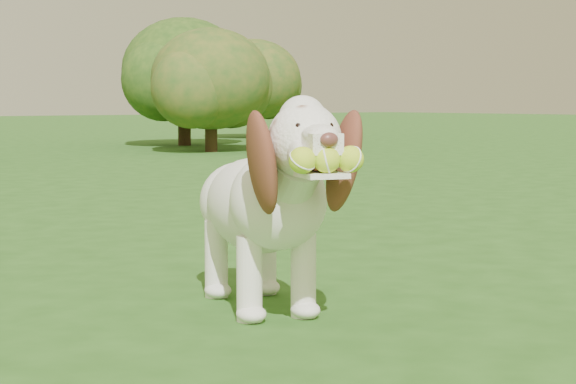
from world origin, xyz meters
TOP-DOWN VIEW (x-y plane):
  - ground at (0.00, 0.00)m, footprint 80.00×80.00m
  - dog at (0.17, -0.34)m, footprint 0.62×1.10m
  - shrub_f at (6.46, 10.14)m, footprint 1.95×1.95m
  - shrub_h at (9.18, 11.97)m, footprint 1.82×1.82m
  - shrub_d at (5.72, 8.27)m, footprint 1.66×1.66m

SIDE VIEW (x-z plane):
  - ground at x=0.00m, z-range 0.00..0.00m
  - dog at x=0.17m, z-range 0.02..0.75m
  - shrub_d at x=5.72m, z-range 0.15..1.87m
  - shrub_h at x=9.18m, z-range 0.17..2.05m
  - shrub_f at x=6.46m, z-range 0.18..2.20m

